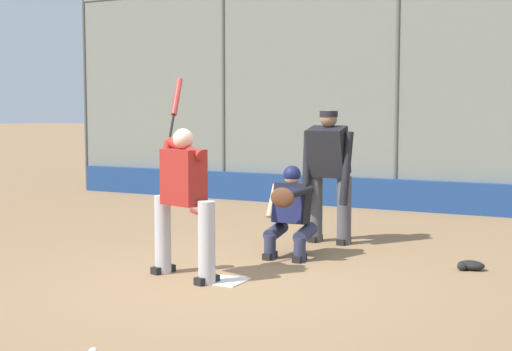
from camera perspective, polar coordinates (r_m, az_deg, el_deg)
ground_plane at (r=7.70m, az=-2.52°, el=-8.45°), size 160.00×160.00×0.00m
home_plate_marker at (r=7.70m, az=-2.52°, el=-8.40°), size 0.43×0.43×0.01m
backstop_fence at (r=13.41m, az=11.22°, el=6.97°), size 14.77×0.08×4.34m
padding_wall at (r=13.39m, az=10.96°, el=-1.51°), size 14.39×0.18×0.56m
bleachers_beyond at (r=16.98m, az=5.47°, el=0.99°), size 10.28×3.05×1.80m
batter_at_plate at (r=7.73m, az=-5.82°, el=-1.72°), size 0.88×0.85×2.20m
catcher_behind_plate at (r=8.80m, az=2.71°, el=-2.81°), size 0.61×0.71×1.14m
umpire_home at (r=9.77m, az=5.83°, el=0.30°), size 0.75×0.46×1.83m
spare_bat_near_backstop at (r=12.67m, az=-4.81°, el=-2.93°), size 0.65×0.56×0.07m
fielding_glove_on_dirt at (r=8.56m, az=16.76°, el=-6.90°), size 0.30×0.23×0.11m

